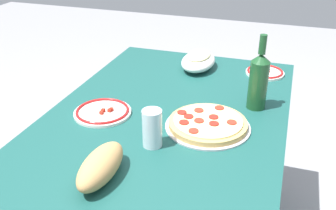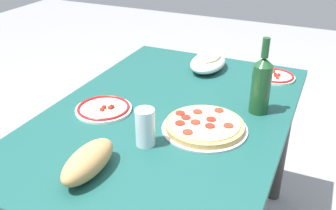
% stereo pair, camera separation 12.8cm
% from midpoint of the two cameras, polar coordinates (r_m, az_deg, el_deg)
% --- Properties ---
extents(dining_table, '(1.27, 0.85, 0.72)m').
position_cam_midpoint_polar(dining_table, '(1.48, 2.50, -5.28)').
color(dining_table, '#194C47').
rests_on(dining_table, ground).
extents(pepperoni_pizza, '(0.29, 0.29, 0.03)m').
position_cam_midpoint_polar(pepperoni_pizza, '(1.31, 8.26, -3.14)').
color(pepperoni_pizza, '#B7B7BC').
rests_on(pepperoni_pizza, dining_table).
extents(baked_pasta_dish, '(0.24, 0.15, 0.08)m').
position_cam_midpoint_polar(baked_pasta_dish, '(1.79, 8.19, 6.39)').
color(baked_pasta_dish, white).
rests_on(baked_pasta_dish, dining_table).
extents(wine_bottle, '(0.07, 0.07, 0.28)m').
position_cam_midpoint_polar(wine_bottle, '(1.42, 16.23, 2.99)').
color(wine_bottle, '#194723').
rests_on(wine_bottle, dining_table).
extents(water_glass, '(0.06, 0.06, 0.12)m').
position_cam_midpoint_polar(water_glass, '(1.20, -0.36, -3.40)').
color(water_glass, silver).
rests_on(water_glass, dining_table).
extents(side_plate_near, '(0.21, 0.21, 0.02)m').
position_cam_midpoint_polar(side_plate_near, '(1.43, -7.04, -0.59)').
color(side_plate_near, white).
rests_on(side_plate_near, dining_table).
extents(side_plate_far, '(0.17, 0.17, 0.02)m').
position_cam_midpoint_polar(side_plate_far, '(1.77, 17.68, 4.05)').
color(side_plate_far, white).
rests_on(side_plate_far, dining_table).
extents(bread_loaf, '(0.22, 0.09, 0.08)m').
position_cam_midpoint_polar(bread_loaf, '(1.10, -8.49, -8.37)').
color(bread_loaf, tan).
rests_on(bread_loaf, dining_table).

